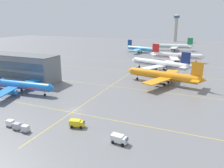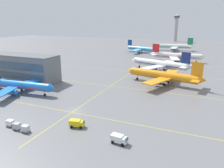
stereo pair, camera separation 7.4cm
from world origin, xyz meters
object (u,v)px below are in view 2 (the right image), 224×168
object	(u,v)px
service_truck_red_van	(119,139)
baggage_cart_row_second	(17,126)
airliner_front_gate	(20,85)
airliner_far_right_stand	(142,49)
airliner_second_row	(164,76)
baggage_cart_row_leftmost	(10,123)
airliner_far_left_stand	(176,56)
service_truck_catering	(77,123)
baggage_cart_row_middle	(25,129)
control_tower	(176,26)
airliner_distant_taxiway	(173,46)
airliner_third_row	(160,64)

from	to	relation	value
service_truck_red_van	baggage_cart_row_second	size ratio (longest dim) A/B	1.53
airliner_front_gate	airliner_far_right_stand	xyz separation A→B (m)	(14.52, 133.95, 0.37)
airliner_second_row	baggage_cart_row_leftmost	world-z (taller)	airliner_second_row
airliner_far_left_stand	service_truck_catering	size ratio (longest dim) A/B	8.93
airliner_front_gate	airliner_far_right_stand	bearing A→B (deg)	83.81
airliner_second_row	baggage_cart_row_middle	xyz separation A→B (m)	(-25.66, -60.83, -3.09)
airliner_far_right_stand	control_tower	xyz separation A→B (m)	(12.98, 135.22, 18.11)
airliner_distant_taxiway	airliner_second_row	bearing A→B (deg)	-84.33
service_truck_red_van	control_tower	world-z (taller)	control_tower
airliner_third_row	baggage_cart_row_leftmost	xyz separation A→B (m)	(-25.03, -87.42, -3.24)
airliner_third_row	baggage_cart_row_second	xyz separation A→B (m)	(-21.83, -88.10, -3.24)
airliner_third_row	airliner_distant_taxiway	bearing A→B (deg)	93.17
airliner_front_gate	service_truck_red_van	world-z (taller)	airliner_front_gate
airliner_second_row	service_truck_catering	size ratio (longest dim) A/B	8.66
airliner_second_row	control_tower	distance (m)	234.51
airliner_front_gate	airliner_distant_taxiway	size ratio (longest dim) A/B	0.80
airliner_front_gate	airliner_far_right_stand	world-z (taller)	airliner_far_right_stand
airliner_front_gate	airliner_third_row	bearing A→B (deg)	55.02
airliner_third_row	baggage_cart_row_leftmost	world-z (taller)	airliner_third_row
service_truck_red_van	control_tower	bearing A→B (deg)	94.71
airliner_third_row	airliner_front_gate	bearing A→B (deg)	-124.98
airliner_far_right_stand	airliner_distant_taxiway	distance (m)	37.44
airliner_distant_taxiway	airliner_far_left_stand	bearing A→B (deg)	-80.50
airliner_distant_taxiway	service_truck_catering	xyz separation A→B (m)	(-2.01, -178.29, -3.17)
airliner_distant_taxiway	service_truck_red_van	xyz separation A→B (m)	(11.88, -181.48, -3.17)
service_truck_red_van	airliner_far_right_stand	bearing A→B (deg)	103.46
airliner_far_right_stand	baggage_cart_row_leftmost	xyz separation A→B (m)	(5.27, -157.31, -2.84)
airliner_second_row	baggage_cart_row_leftmost	bearing A→B (deg)	-118.12
airliner_second_row	control_tower	world-z (taller)	control_tower
service_truck_red_van	baggage_cart_row_leftmost	xyz separation A→B (m)	(-31.48, -3.81, -0.17)
airliner_far_left_stand	baggage_cart_row_second	distance (m)	126.84
airliner_second_row	airliner_far_left_stand	size ratio (longest dim) A/B	0.97
airliner_second_row	control_tower	size ratio (longest dim) A/B	1.01
airliner_far_right_stand	baggage_cart_row_middle	distance (m)	158.62
baggage_cart_row_second	airliner_far_right_stand	bearing A→B (deg)	93.07
airliner_far_left_stand	service_truck_catering	distance (m)	116.95
airliner_third_row	airliner_distant_taxiway	xyz separation A→B (m)	(-5.42, 97.87, 0.10)
airliner_front_gate	airliner_distant_taxiway	xyz separation A→B (m)	(39.39, 161.93, 0.87)
airliner_front_gate	airliner_far_left_stand	bearing A→B (deg)	63.51
baggage_cart_row_leftmost	control_tower	size ratio (longest dim) A/B	0.07
baggage_cart_row_second	control_tower	world-z (taller)	control_tower
airliner_third_row	airliner_far_left_stand	distance (m)	36.18
airliner_third_row	service_truck_red_van	world-z (taller)	airliner_third_row
airliner_second_row	baggage_cart_row_second	size ratio (longest dim) A/B	13.73
service_truck_catering	baggage_cart_row_middle	world-z (taller)	service_truck_catering
airliner_second_row	service_truck_red_van	xyz separation A→B (m)	(-0.56, -56.16, -2.91)
airliner_far_left_stand	baggage_cart_row_middle	size ratio (longest dim) A/B	14.15
service_truck_red_van	airliner_far_left_stand	bearing A→B (deg)	90.72
service_truck_red_van	service_truck_catering	bearing A→B (deg)	167.09
airliner_front_gate	baggage_cart_row_leftmost	size ratio (longest dim) A/B	11.73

